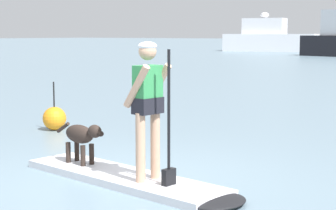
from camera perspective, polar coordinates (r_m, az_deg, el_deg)
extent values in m
plane|color=slate|center=(7.44, -4.62, -7.68)|extent=(400.00, 400.00, 0.00)
cube|color=silver|center=(7.43, -4.62, -7.30)|extent=(3.20, 1.10, 0.10)
ellipsoid|color=black|center=(6.41, 5.10, -9.68)|extent=(0.63, 0.79, 0.10)
cylinder|color=tan|center=(7.08, -1.30, -4.03)|extent=(0.12, 0.12, 0.86)
cylinder|color=tan|center=(6.90, -2.80, -4.34)|extent=(0.12, 0.12, 0.86)
cube|color=black|center=(6.91, -2.06, -0.05)|extent=(0.26, 0.38, 0.20)
cube|color=#338C4C|center=(6.89, -2.07, 1.66)|extent=(0.24, 0.36, 0.57)
sphere|color=tan|center=(6.86, -2.08, 5.46)|extent=(0.22, 0.22, 0.22)
ellipsoid|color=white|center=(6.86, -2.09, 5.96)|extent=(0.23, 0.23, 0.11)
cylinder|color=tan|center=(7.02, -0.98, 2.10)|extent=(0.43, 0.13, 0.54)
cylinder|color=tan|center=(6.75, -3.20, 1.89)|extent=(0.43, 0.13, 0.54)
cylinder|color=black|center=(6.69, 0.08, -1.34)|extent=(0.04, 0.04, 1.63)
cube|color=black|center=(6.83, 0.08, -7.28)|extent=(0.10, 0.19, 0.20)
ellipsoid|color=#2D231E|center=(7.98, -8.94, -2.92)|extent=(0.56, 0.28, 0.26)
ellipsoid|color=#2D231E|center=(7.71, -7.41, -2.65)|extent=(0.24, 0.18, 0.18)
ellipsoid|color=black|center=(7.63, -6.88, -2.89)|extent=(0.13, 0.09, 0.08)
cylinder|color=#2D231E|center=(8.26, -10.56, -2.25)|extent=(0.27, 0.08, 0.18)
cylinder|color=#2D231E|center=(7.95, -7.73, -4.94)|extent=(0.07, 0.07, 0.29)
cylinder|color=#2D231E|center=(7.86, -8.60, -5.10)|extent=(0.07, 0.07, 0.29)
cylinder|color=#2D231E|center=(8.20, -9.19, -4.59)|extent=(0.07, 0.07, 0.29)
cylinder|color=#2D231E|center=(8.11, -10.05, -4.74)|extent=(0.07, 0.07, 0.29)
cube|color=white|center=(62.99, 10.31, 6.22)|extent=(10.40, 5.19, 1.89)
cube|color=silver|center=(63.32, 9.73, 7.87)|extent=(4.88, 3.29, 1.71)
ellipsoid|color=white|center=(63.35, 9.75, 8.96)|extent=(0.90, 0.90, 0.60)
sphere|color=orange|center=(11.45, -11.41, -1.34)|extent=(0.47, 0.47, 0.47)
cylinder|color=black|center=(11.39, -11.47, 1.06)|extent=(0.03, 0.03, 0.50)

